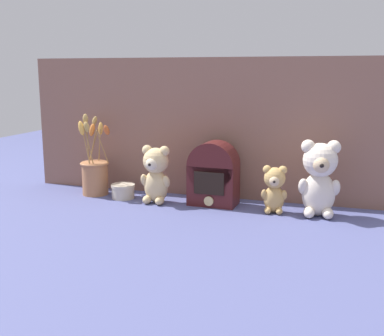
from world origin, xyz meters
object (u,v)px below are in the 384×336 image
at_px(teddy_bear_large, 319,177).
at_px(teddy_bear_medium, 156,173).
at_px(decorative_tin_tall, 123,191).
at_px(flower_vase, 95,173).
at_px(teddy_bear_small, 274,188).
at_px(vintage_radio, 213,174).

relative_size(teddy_bear_large, teddy_bear_medium, 1.21).
bearing_deg(teddy_bear_medium, decorative_tin_tall, 172.33).
height_order(teddy_bear_large, flower_vase, flower_vase).
xyz_separation_m(teddy_bear_small, decorative_tin_tall, (-0.61, 0.02, -0.06)).
bearing_deg(vintage_radio, teddy_bear_medium, -168.79).
height_order(flower_vase, decorative_tin_tall, flower_vase).
bearing_deg(teddy_bear_medium, teddy_bear_small, 0.43).
distance_m(teddy_bear_large, decorative_tin_tall, 0.77).
height_order(teddy_bear_small, flower_vase, flower_vase).
bearing_deg(teddy_bear_small, decorative_tin_tall, 178.41).
height_order(teddy_bear_medium, decorative_tin_tall, teddy_bear_medium).
bearing_deg(teddy_bear_large, teddy_bear_medium, -178.86).
distance_m(teddy_bear_medium, decorative_tin_tall, 0.18).
bearing_deg(decorative_tin_tall, teddy_bear_medium, -7.67).
height_order(teddy_bear_medium, flower_vase, flower_vase).
distance_m(teddy_bear_large, flower_vase, 0.91).
xyz_separation_m(vintage_radio, decorative_tin_tall, (-0.37, -0.02, -0.09)).
bearing_deg(teddy_bear_large, decorative_tin_tall, 179.39).
bearing_deg(decorative_tin_tall, flower_vase, 170.65).
relative_size(teddy_bear_large, teddy_bear_small, 1.56).
bearing_deg(flower_vase, vintage_radio, 0.05).
bearing_deg(decorative_tin_tall, teddy_bear_large, -0.61).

